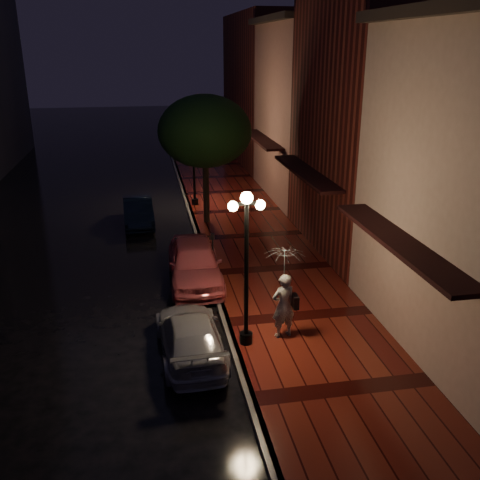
{
  "coord_description": "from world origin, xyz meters",
  "views": [
    {
      "loc": [
        -2.13,
        -17.69,
        7.87
      ],
      "look_at": [
        1.06,
        -0.16,
        1.4
      ],
      "focal_mm": 40.0,
      "sensor_mm": 36.0,
      "label": 1
    }
  ],
  "objects_px": {
    "navy_car": "(138,212)",
    "street_tree": "(205,134)",
    "pink_car": "(195,263)",
    "streetlamp_near": "(246,261)",
    "parking_meter": "(213,247)",
    "silver_car": "(190,336)",
    "woman_with_umbrella": "(284,279)",
    "streetlamp_far": "(194,158)"
  },
  "relations": [
    {
      "from": "streetlamp_near",
      "to": "pink_car",
      "type": "xyz_separation_m",
      "value": [
        -0.95,
        4.58,
        -1.84
      ]
    },
    {
      "from": "streetlamp_near",
      "to": "silver_car",
      "type": "bearing_deg",
      "value": -176.13
    },
    {
      "from": "streetlamp_far",
      "to": "street_tree",
      "type": "height_order",
      "value": "street_tree"
    },
    {
      "from": "streetlamp_far",
      "to": "parking_meter",
      "type": "bearing_deg",
      "value": -91.33
    },
    {
      "from": "streetlamp_far",
      "to": "woman_with_umbrella",
      "type": "bearing_deg",
      "value": -85.47
    },
    {
      "from": "streetlamp_far",
      "to": "streetlamp_near",
      "type": "bearing_deg",
      "value": -90.0
    },
    {
      "from": "navy_car",
      "to": "woman_with_umbrella",
      "type": "xyz_separation_m",
      "value": [
        3.98,
        -11.39,
        1.28
      ]
    },
    {
      "from": "streetlamp_near",
      "to": "street_tree",
      "type": "bearing_deg",
      "value": 88.65
    },
    {
      "from": "streetlamp_far",
      "to": "street_tree",
      "type": "bearing_deg",
      "value": -85.09
    },
    {
      "from": "streetlamp_far",
      "to": "woman_with_umbrella",
      "type": "height_order",
      "value": "streetlamp_far"
    },
    {
      "from": "street_tree",
      "to": "parking_meter",
      "type": "distance_m",
      "value": 6.5
    },
    {
      "from": "street_tree",
      "to": "pink_car",
      "type": "height_order",
      "value": "street_tree"
    },
    {
      "from": "navy_car",
      "to": "parking_meter",
      "type": "xyz_separation_m",
      "value": [
        2.68,
        -6.19,
        0.35
      ]
    },
    {
      "from": "streetlamp_near",
      "to": "woman_with_umbrella",
      "type": "xyz_separation_m",
      "value": [
        1.09,
        0.2,
        -0.7
      ]
    },
    {
      "from": "pink_car",
      "to": "street_tree",
      "type": "bearing_deg",
      "value": 80.43
    },
    {
      "from": "navy_car",
      "to": "pink_car",
      "type": "bearing_deg",
      "value": -76.97
    },
    {
      "from": "street_tree",
      "to": "navy_car",
      "type": "relative_size",
      "value": 1.53
    },
    {
      "from": "streetlamp_far",
      "to": "pink_car",
      "type": "relative_size",
      "value": 0.97
    },
    {
      "from": "streetlamp_far",
      "to": "street_tree",
      "type": "distance_m",
      "value": 3.44
    },
    {
      "from": "street_tree",
      "to": "pink_car",
      "type": "distance_m",
      "value": 7.4
    },
    {
      "from": "navy_car",
      "to": "street_tree",
      "type": "bearing_deg",
      "value": -13.12
    },
    {
      "from": "pink_car",
      "to": "woman_with_umbrella",
      "type": "distance_m",
      "value": 4.97
    },
    {
      "from": "streetlamp_near",
      "to": "streetlamp_far",
      "type": "relative_size",
      "value": 1.0
    },
    {
      "from": "streetlamp_near",
      "to": "woman_with_umbrella",
      "type": "bearing_deg",
      "value": 10.11
    },
    {
      "from": "streetlamp_near",
      "to": "streetlamp_far",
      "type": "bearing_deg",
      "value": 90.0
    },
    {
      "from": "streetlamp_near",
      "to": "navy_car",
      "type": "xyz_separation_m",
      "value": [
        -2.88,
        11.59,
        -1.98
      ]
    },
    {
      "from": "streetlamp_far",
      "to": "silver_car",
      "type": "distance_m",
      "value": 14.33
    },
    {
      "from": "woman_with_umbrella",
      "to": "streetlamp_far",
      "type": "bearing_deg",
      "value": -99.5
    },
    {
      "from": "street_tree",
      "to": "silver_car",
      "type": "relative_size",
      "value": 1.43
    },
    {
      "from": "navy_car",
      "to": "woman_with_umbrella",
      "type": "relative_size",
      "value": 1.43
    },
    {
      "from": "streetlamp_near",
      "to": "parking_meter",
      "type": "bearing_deg",
      "value": 92.12
    },
    {
      "from": "streetlamp_near",
      "to": "parking_meter",
      "type": "xyz_separation_m",
      "value": [
        -0.2,
        5.4,
        -1.62
      ]
    },
    {
      "from": "navy_car",
      "to": "streetlamp_near",
      "type": "bearing_deg",
      "value": -78.42
    },
    {
      "from": "navy_car",
      "to": "silver_car",
      "type": "bearing_deg",
      "value": -85.87
    },
    {
      "from": "street_tree",
      "to": "silver_car",
      "type": "distance_m",
      "value": 11.82
    },
    {
      "from": "pink_car",
      "to": "streetlamp_far",
      "type": "bearing_deg",
      "value": 85.35
    },
    {
      "from": "silver_car",
      "to": "pink_car",
      "type": "bearing_deg",
      "value": -99.38
    },
    {
      "from": "pink_car",
      "to": "navy_car",
      "type": "bearing_deg",
      "value": 106.53
    },
    {
      "from": "streetlamp_near",
      "to": "navy_car",
      "type": "distance_m",
      "value": 12.1
    },
    {
      "from": "streetlamp_near",
      "to": "navy_car",
      "type": "relative_size",
      "value": 1.14
    },
    {
      "from": "street_tree",
      "to": "streetlamp_far",
      "type": "bearing_deg",
      "value": 94.91
    },
    {
      "from": "pink_car",
      "to": "silver_car",
      "type": "distance_m",
      "value": 4.73
    }
  ]
}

